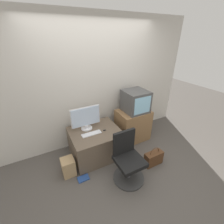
{
  "coord_description": "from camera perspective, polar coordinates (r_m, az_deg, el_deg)",
  "views": [
    {
      "loc": [
        -1.11,
        -1.48,
        2.2
      ],
      "look_at": [
        0.16,
        0.93,
        0.81
      ],
      "focal_mm": 24.0,
      "sensor_mm": 36.0,
      "label": 1
    }
  ],
  "objects": [
    {
      "name": "side_stand",
      "position": [
        3.5,
        7.9,
        -4.89
      ],
      "size": [
        0.7,
        0.52,
        0.72
      ],
      "color": "olive",
      "rests_on": "ground_plane"
    },
    {
      "name": "ground_plane",
      "position": [
        2.87,
        6.39,
        -23.09
      ],
      "size": [
        12.0,
        12.0,
        0.0
      ],
      "primitive_type": "plane",
      "color": "#4C4742"
    },
    {
      "name": "handbag",
      "position": [
        3.05,
        15.54,
        -16.57
      ],
      "size": [
        0.36,
        0.15,
        0.39
      ],
      "color": "#4C2D19",
      "rests_on": "ground_plane"
    },
    {
      "name": "wall_back",
      "position": [
        3.14,
        -6.0,
        10.36
      ],
      "size": [
        4.4,
        0.05,
        2.6
      ],
      "color": "beige",
      "rests_on": "ground_plane"
    },
    {
      "name": "desk",
      "position": [
        3.09,
        -6.23,
        -11.5
      ],
      "size": [
        0.94,
        0.81,
        0.56
      ],
      "color": "brown",
      "rests_on": "ground_plane"
    },
    {
      "name": "book",
      "position": [
        2.85,
        -10.85,
        -23.59
      ],
      "size": [
        0.19,
        0.12,
        0.02
      ],
      "color": "navy",
      "rests_on": "ground_plane"
    },
    {
      "name": "crt_tv",
      "position": [
        3.24,
        8.91,
        4.08
      ],
      "size": [
        0.48,
        0.5,
        0.46
      ],
      "color": "#474747",
      "rests_on": "side_stand"
    },
    {
      "name": "office_chair",
      "position": [
        2.61,
        6.03,
        -18.0
      ],
      "size": [
        0.53,
        0.53,
        0.86
      ],
      "color": "#333333",
      "rests_on": "ground_plane"
    },
    {
      "name": "cardboard_box_lower",
      "position": [
        2.88,
        -16.27,
        -19.4
      ],
      "size": [
        0.22,
        0.23,
        0.32
      ],
      "color": "#A3845B",
      "rests_on": "ground_plane"
    },
    {
      "name": "keyboard",
      "position": [
        2.85,
        -7.82,
        -8.22
      ],
      "size": [
        0.37,
        0.12,
        0.01
      ],
      "color": "silver",
      "rests_on": "desk"
    },
    {
      "name": "mouse",
      "position": [
        2.91,
        -2.87,
        -6.96
      ],
      "size": [
        0.06,
        0.03,
        0.03
      ],
      "color": "black",
      "rests_on": "desk"
    },
    {
      "name": "main_monitor",
      "position": [
        2.91,
        -9.94,
        -2.35
      ],
      "size": [
        0.57,
        0.22,
        0.46
      ],
      "color": "silver",
      "rests_on": "desk"
    }
  ]
}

